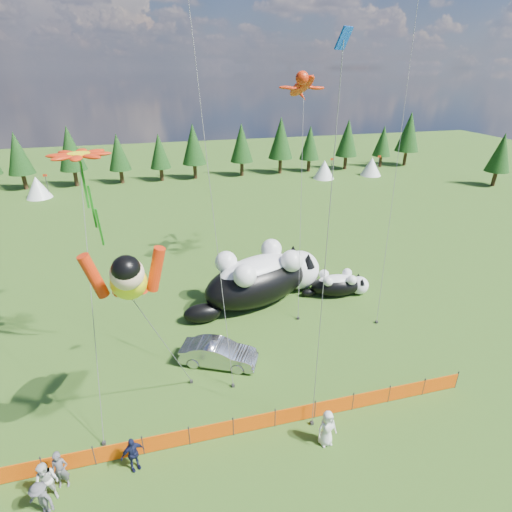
# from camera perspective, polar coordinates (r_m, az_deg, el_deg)

# --- Properties ---
(ground) EXTENTS (160.00, 160.00, 0.00)m
(ground) POSITION_cam_1_polar(r_m,az_deg,el_deg) (22.43, -2.24, -18.04)
(ground) COLOR #16390A
(ground) RESTS_ON ground
(safety_fence) EXTENTS (22.06, 0.06, 1.10)m
(safety_fence) POSITION_cam_1_polar(r_m,az_deg,el_deg) (20.03, -0.24, -22.71)
(safety_fence) COLOR #262626
(safety_fence) RESTS_ON ground
(tree_line) EXTENTS (90.00, 4.00, 8.00)m
(tree_line) POSITION_cam_1_polar(r_m,az_deg,el_deg) (62.14, -11.66, 14.21)
(tree_line) COLOR black
(tree_line) RESTS_ON ground
(festival_tents) EXTENTS (50.00, 3.20, 2.80)m
(festival_tents) POSITION_cam_1_polar(r_m,az_deg,el_deg) (59.46, -0.26, 11.66)
(festival_tents) COLOR white
(festival_tents) RESTS_ON ground
(cat_large) EXTENTS (10.73, 6.42, 4.00)m
(cat_large) POSITION_cam_1_polar(r_m,az_deg,el_deg) (28.48, 1.05, -2.99)
(cat_large) COLOR black
(cat_large) RESTS_ON ground
(cat_small) EXTENTS (5.07, 2.31, 1.84)m
(cat_small) POSITION_cam_1_polar(r_m,az_deg,el_deg) (30.28, 11.82, -3.96)
(cat_small) COLOR black
(cat_small) RESTS_ON ground
(car) EXTENTS (4.59, 3.21, 1.44)m
(car) POSITION_cam_1_polar(r_m,az_deg,el_deg) (23.40, -5.36, -13.67)
(car) COLOR #B2B2B7
(car) RESTS_ON ground
(spectator_a) EXTENTS (0.70, 0.50, 1.81)m
(spectator_a) POSITION_cam_1_polar(r_m,az_deg,el_deg) (19.62, -26.17, -25.75)
(spectator_a) COLOR #525257
(spectator_a) RESTS_ON ground
(spectator_b) EXTENTS (0.99, 0.69, 1.88)m
(spectator_b) POSITION_cam_1_polar(r_m,az_deg,el_deg) (19.41, -27.69, -26.70)
(spectator_b) COLOR silver
(spectator_b) RESTS_ON ground
(spectator_c) EXTENTS (1.11, 0.83, 1.70)m
(spectator_c) POSITION_cam_1_polar(r_m,az_deg,el_deg) (19.21, -17.19, -25.42)
(spectator_c) COLOR #15193A
(spectator_c) RESTS_ON ground
(spectator_d) EXTENTS (1.22, 1.03, 1.68)m
(spectator_d) POSITION_cam_1_polar(r_m,az_deg,el_deg) (19.13, -28.35, -28.36)
(spectator_d) COLOR #525257
(spectator_d) RESTS_ON ground
(spectator_e) EXTENTS (0.95, 0.66, 1.85)m
(spectator_e) POSITION_cam_1_polar(r_m,az_deg,el_deg) (19.51, 10.09, -23.05)
(spectator_e) COLOR silver
(spectator_e) RESTS_ON ground
(superhero_kite) EXTENTS (4.68, 5.61, 10.52)m
(superhero_kite) POSITION_cam_1_polar(r_m,az_deg,el_deg) (15.70, -17.76, -3.51)
(superhero_kite) COLOR #FFF70D
(superhero_kite) RESTS_ON ground
(gecko_kite) EXTENTS (3.79, 10.27, 16.20)m
(gecko_kite) POSITION_cam_1_polar(r_m,az_deg,el_deg) (30.40, 6.53, 22.94)
(gecko_kite) COLOR red
(gecko_kite) RESTS_ON ground
(flower_kite) EXTENTS (3.10, 7.17, 12.96)m
(flower_kite) POSITION_cam_1_polar(r_m,az_deg,el_deg) (20.08, -23.90, 12.61)
(flower_kite) COLOR red
(flower_kite) RESTS_ON ground
(diamond_kite_c) EXTENTS (0.95, 1.19, 16.97)m
(diamond_kite_c) POSITION_cam_1_polar(r_m,az_deg,el_deg) (14.87, 12.08, 24.56)
(diamond_kite_c) COLOR #0B44AE
(diamond_kite_c) RESTS_ON ground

